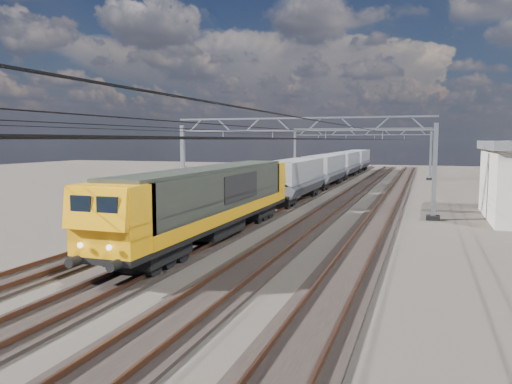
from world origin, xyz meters
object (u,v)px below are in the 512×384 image
(hopper_wagon_lead, at_px, (294,177))
(hopper_wagon_mid, at_px, (325,168))
(hopper_wagon_third, at_px, (344,163))
(hopper_wagon_fourth, at_px, (357,159))
(locomotive, at_px, (212,198))
(catenary_gantry_mid, at_px, (298,161))
(catenary_gantry_far, at_px, (360,151))

(hopper_wagon_lead, xyz_separation_m, hopper_wagon_mid, (0.00, 14.20, 0.00))
(hopper_wagon_third, relative_size, hopper_wagon_fourth, 1.00)
(locomotive, bearing_deg, hopper_wagon_mid, 90.00)
(catenary_gantry_mid, xyz_separation_m, hopper_wagon_mid, (-2.00, 20.66, -1.67))
(catenary_gantry_far, bearing_deg, hopper_wagon_third, -150.30)
(catenary_gantry_mid, height_order, locomotive, catenary_gantry_mid)
(catenary_gantry_mid, relative_size, hopper_wagon_fourth, 1.53)
(hopper_wagon_third, bearing_deg, hopper_wagon_fourth, 90.00)
(catenary_gantry_far, distance_m, locomotive, 47.31)
(locomotive, distance_m, hopper_wagon_mid, 31.90)
(locomotive, relative_size, hopper_wagon_fourth, 1.62)
(locomotive, xyz_separation_m, hopper_wagon_fourth, (-0.00, 60.30, -0.09))
(locomotive, relative_size, hopper_wagon_third, 1.62)
(catenary_gantry_far, bearing_deg, locomotive, -92.42)
(catenary_gantry_far, relative_size, hopper_wagon_fourth, 1.53)
(catenary_gantry_far, relative_size, locomotive, 0.94)
(catenary_gantry_mid, bearing_deg, hopper_wagon_fourth, 92.33)
(hopper_wagon_mid, relative_size, hopper_wagon_fourth, 1.00)
(hopper_wagon_lead, height_order, hopper_wagon_fourth, same)
(hopper_wagon_lead, bearing_deg, hopper_wagon_fourth, 90.00)
(locomotive, bearing_deg, hopper_wagon_fourth, 90.00)
(catenary_gantry_far, xyz_separation_m, hopper_wagon_lead, (-2.00, -29.54, -1.67))
(locomotive, height_order, hopper_wagon_fourth, locomotive)
(catenary_gantry_mid, distance_m, hopper_wagon_lead, 6.97)
(catenary_gantry_far, bearing_deg, hopper_wagon_lead, -93.87)
(hopper_wagon_third, xyz_separation_m, hopper_wagon_fourth, (0.00, 14.20, 0.00))
(hopper_wagon_fourth, bearing_deg, locomotive, -90.00)
(catenary_gantry_mid, distance_m, hopper_wagon_mid, 20.82)
(locomotive, height_order, hopper_wagon_lead, locomotive)
(catenary_gantry_far, bearing_deg, catenary_gantry_mid, -90.00)
(catenary_gantry_mid, relative_size, hopper_wagon_lead, 1.53)
(hopper_wagon_lead, height_order, hopper_wagon_mid, same)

